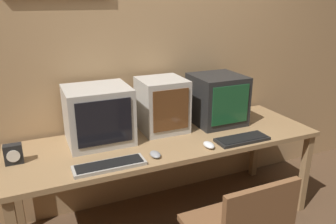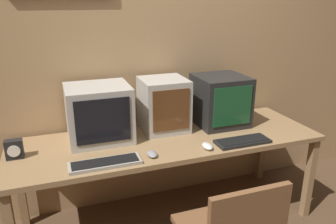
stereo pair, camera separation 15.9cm
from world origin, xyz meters
name	(u,v)px [view 2 (the right image)]	position (x,y,z in m)	size (l,w,h in m)	color
wall_back	(149,52)	(0.00, 1.31, 1.30)	(8.00, 0.08, 2.60)	tan
desk	(168,146)	(0.00, 0.87, 0.66)	(2.27, 0.74, 0.73)	#99754C
monitor_left	(99,113)	(-0.48, 1.02, 0.93)	(0.45, 0.40, 0.40)	#B7B2A8
monitor_center	(164,105)	(0.03, 1.05, 0.93)	(0.34, 0.35, 0.41)	#B7B2A8
monitor_right	(220,100)	(0.50, 1.02, 0.93)	(0.39, 0.40, 0.40)	black
keyboard_main	(105,163)	(-0.51, 0.61, 0.74)	(0.45, 0.14, 0.03)	#A8A399
keyboard_side	(243,141)	(0.48, 0.61, 0.74)	(0.40, 0.15, 0.03)	black
mouse_near_keyboard	(152,154)	(-0.20, 0.63, 0.74)	(0.07, 0.11, 0.03)	gray
mouse_far_corner	(207,146)	(0.19, 0.61, 0.75)	(0.07, 0.11, 0.04)	silver
desk_clock	(14,149)	(-1.05, 0.89, 0.79)	(0.11, 0.07, 0.13)	black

